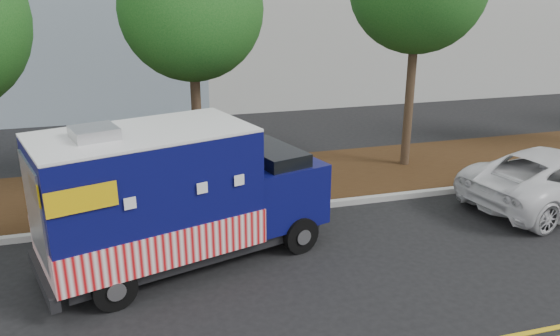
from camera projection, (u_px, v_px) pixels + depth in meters
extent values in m
plane|color=black|center=(203.00, 248.00, 11.77)|extent=(120.00, 120.00, 0.00)
cube|color=#9E9E99|center=(195.00, 219.00, 13.02)|extent=(120.00, 0.18, 0.15)
cube|color=#311B0D|center=(185.00, 188.00, 14.93)|extent=(120.00, 4.00, 0.15)
cylinder|color=#38281C|center=(197.00, 121.00, 14.38)|extent=(0.26, 0.26, 3.91)
sphere|color=#154C16|center=(191.00, 9.00, 13.45)|extent=(3.58, 3.58, 3.58)
cylinder|color=#38281C|center=(409.00, 97.00, 16.04)|extent=(0.26, 0.26, 4.44)
cube|color=#473828|center=(93.00, 177.00, 12.47)|extent=(0.06, 0.06, 2.40)
cube|color=black|center=(191.00, 241.00, 11.21)|extent=(5.53, 3.22, 0.26)
cube|color=#0A0C4C|center=(147.00, 191.00, 10.36)|extent=(4.39, 3.20, 2.25)
cube|color=#BB0C11|center=(150.00, 229.00, 10.62)|extent=(4.44, 3.27, 0.70)
cube|color=white|center=(142.00, 133.00, 9.99)|extent=(4.39, 3.20, 0.06)
cube|color=#B7B7BA|center=(94.00, 133.00, 9.52)|extent=(0.93, 0.93, 0.21)
cube|color=#0A0C4C|center=(272.00, 187.00, 11.96)|extent=(2.20, 2.42, 1.31)
cube|color=black|center=(270.00, 161.00, 11.73)|extent=(1.43, 2.02, 0.61)
cube|color=black|center=(304.00, 198.00, 12.54)|extent=(0.62, 1.81, 0.28)
cube|color=black|center=(43.00, 279.00, 9.75)|extent=(0.77, 2.06, 0.26)
cube|color=#B7B7BA|center=(34.00, 211.00, 9.33)|extent=(0.52, 1.62, 1.78)
cube|color=#B7B7BA|center=(141.00, 170.00, 11.37)|extent=(1.62, 0.52, 1.03)
cube|color=#E6B60C|center=(82.00, 200.00, 8.59)|extent=(1.08, 0.34, 0.42)
cube|color=#E6B60C|center=(53.00, 162.00, 10.36)|extent=(1.08, 0.34, 0.42)
cylinder|color=black|center=(300.00, 235.00, 11.50)|extent=(0.83, 0.48, 0.79)
cylinder|color=black|center=(255.00, 205.00, 13.02)|extent=(0.83, 0.48, 0.79)
cylinder|color=black|center=(114.00, 288.00, 9.50)|extent=(0.83, 0.48, 0.79)
cylinder|color=black|center=(86.00, 246.00, 11.02)|extent=(0.83, 0.48, 0.79)
imported|color=white|center=(557.00, 177.00, 13.87)|extent=(5.60, 3.46, 1.45)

